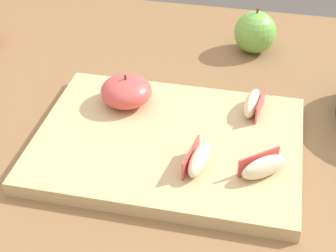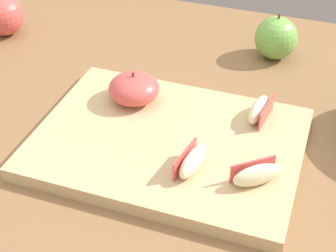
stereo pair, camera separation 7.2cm
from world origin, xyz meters
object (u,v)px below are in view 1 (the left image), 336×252
(apple_wedge_right, at_px, (199,159))
(apple_wedge_middle, at_px, (263,167))
(apple_half_skin_up, at_px, (126,91))
(apple_wedge_front, at_px, (253,103))
(whole_apple_granny_green, at_px, (255,32))
(cutting_board, at_px, (168,143))

(apple_wedge_right, height_order, apple_wedge_middle, same)
(apple_half_skin_up, distance_m, apple_wedge_front, 0.19)
(apple_wedge_middle, bearing_deg, apple_half_skin_up, 150.93)
(apple_wedge_right, xyz_separation_m, apple_wedge_middle, (0.08, 0.00, 0.00))
(apple_wedge_middle, bearing_deg, apple_wedge_right, -177.83)
(apple_half_skin_up, distance_m, whole_apple_granny_green, 0.30)
(cutting_board, height_order, apple_half_skin_up, apple_half_skin_up)
(cutting_board, relative_size, apple_half_skin_up, 4.79)
(apple_wedge_right, xyz_separation_m, apple_wedge_front, (0.06, 0.14, 0.00))
(cutting_board, distance_m, apple_half_skin_up, 0.11)
(apple_wedge_front, bearing_deg, apple_wedge_middle, -79.91)
(apple_wedge_right, xyz_separation_m, whole_apple_granny_green, (0.04, 0.36, 0.00))
(apple_wedge_front, height_order, whole_apple_granny_green, whole_apple_granny_green)
(apple_wedge_front, bearing_deg, whole_apple_granny_green, 93.93)
(apple_wedge_right, bearing_deg, whole_apple_granny_green, 83.16)
(whole_apple_granny_green, bearing_deg, apple_half_skin_up, -126.12)
(cutting_board, height_order, apple_wedge_middle, apple_wedge_middle)
(apple_wedge_middle, bearing_deg, whole_apple_granny_green, 96.31)
(apple_wedge_right, bearing_deg, apple_wedge_middle, 2.17)
(apple_wedge_right, relative_size, whole_apple_granny_green, 0.81)
(cutting_board, height_order, whole_apple_granny_green, whole_apple_granny_green)
(cutting_board, xyz_separation_m, apple_wedge_middle, (0.13, -0.05, 0.02))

